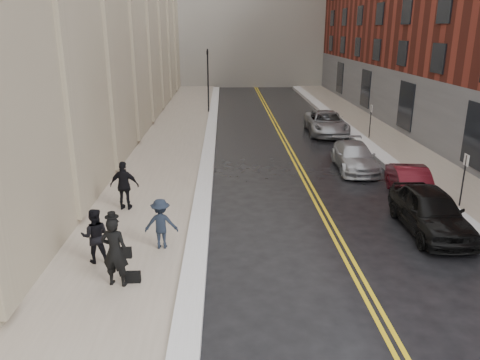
{
  "coord_description": "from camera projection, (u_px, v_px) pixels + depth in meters",
  "views": [
    {
      "loc": [
        -1.27,
        -8.82,
        6.77
      ],
      "look_at": [
        -0.75,
        7.06,
        1.6
      ],
      "focal_mm": 35.0,
      "sensor_mm": 36.0,
      "label": 1
    }
  ],
  "objects": [
    {
      "name": "car_black",
      "position": [
        430.0,
        211.0,
        16.13
      ],
      "size": [
        1.92,
        4.56,
        1.54
      ],
      "primitive_type": "imported",
      "rotation": [
        0.0,
        0.0,
        -0.02
      ],
      "color": "black",
      "rests_on": "ground"
    },
    {
      "name": "sidewalk_right",
      "position": [
        410.0,
        155.0,
        25.99
      ],
      "size": [
        3.0,
        64.0,
        0.15
      ],
      "primitive_type": "cube",
      "color": "gray",
      "rests_on": "ground"
    },
    {
      "name": "parking_sign_far",
      "position": [
        371.0,
        119.0,
        29.36
      ],
      "size": [
        0.06,
        0.35,
        2.23
      ],
      "color": "black",
      "rests_on": "ground"
    },
    {
      "name": "pedestrian_c",
      "position": [
        125.0,
        186.0,
        17.7
      ],
      "size": [
        1.15,
        0.57,
        1.89
      ],
      "primitive_type": "imported",
      "rotation": [
        0.0,
        0.0,
        3.04
      ],
      "color": "black",
      "rests_on": "sidewalk_left"
    },
    {
      "name": "parking_sign_near",
      "position": [
        464.0,
        176.0,
        17.95
      ],
      "size": [
        0.06,
        0.35,
        2.23
      ],
      "color": "black",
      "rests_on": "ground"
    },
    {
      "name": "sidewalk_left",
      "position": [
        166.0,
        157.0,
        25.56
      ],
      "size": [
        4.0,
        64.0,
        0.15
      ],
      "primitive_type": "cube",
      "color": "gray",
      "rests_on": "ground"
    },
    {
      "name": "car_silver_far",
      "position": [
        326.0,
        123.0,
        31.27
      ],
      "size": [
        2.68,
        5.45,
        1.49
      ],
      "primitive_type": "imported",
      "rotation": [
        0.0,
        0.0,
        -0.04
      ],
      "color": "gray",
      "rests_on": "ground"
    },
    {
      "name": "traffic_signal",
      "position": [
        208.0,
        76.0,
        38.0
      ],
      "size": [
        0.18,
        0.15,
        5.2
      ],
      "color": "black",
      "rests_on": "ground"
    },
    {
      "name": "car_maroon",
      "position": [
        411.0,
        183.0,
        19.36
      ],
      "size": [
        1.8,
        4.03,
        1.29
      ],
      "primitive_type": "imported",
      "rotation": [
        0.0,
        0.0,
        -0.12
      ],
      "color": "#490D15",
      "rests_on": "ground"
    },
    {
      "name": "snow_ridge_right",
      "position": [
        377.0,
        154.0,
        25.91
      ],
      "size": [
        0.85,
        60.8,
        0.3
      ],
      "primitive_type": "cube",
      "color": "white",
      "rests_on": "ground"
    },
    {
      "name": "lane_stripe_a",
      "position": [
        291.0,
        157.0,
        25.8
      ],
      "size": [
        0.12,
        64.0,
        0.01
      ],
      "primitive_type": "cube",
      "color": "gold",
      "rests_on": "ground"
    },
    {
      "name": "snow_ridge_left",
      "position": [
        208.0,
        155.0,
        25.62
      ],
      "size": [
        0.7,
        60.8,
        0.26
      ],
      "primitive_type": "cube",
      "color": "white",
      "rests_on": "ground"
    },
    {
      "name": "car_silver_near",
      "position": [
        354.0,
        157.0,
        23.37
      ],
      "size": [
        2.06,
        4.59,
        1.31
      ],
      "primitive_type": "imported",
      "rotation": [
        0.0,
        0.0,
        -0.05
      ],
      "color": "#A4A6AB",
      "rests_on": "ground"
    },
    {
      "name": "ground",
      "position": [
        283.0,
        344.0,
        10.52
      ],
      "size": [
        160.0,
        160.0,
        0.0
      ],
      "primitive_type": "plane",
      "color": "black",
      "rests_on": "ground"
    },
    {
      "name": "pedestrian_b",
      "position": [
        161.0,
        224.0,
        14.59
      ],
      "size": [
        1.05,
        0.6,
        1.62
      ],
      "primitive_type": "imported",
      "rotation": [
        0.0,
        0.0,
        3.14
      ],
      "color": "black",
      "rests_on": "sidewalk_left"
    },
    {
      "name": "pedestrian_a",
      "position": [
        95.0,
        236.0,
        13.69
      ],
      "size": [
        0.88,
        0.73,
        1.66
      ],
      "primitive_type": "imported",
      "rotation": [
        0.0,
        0.0,
        3.27
      ],
      "color": "black",
      "rests_on": "sidewalk_left"
    },
    {
      "name": "lane_stripe_b",
      "position": [
        295.0,
        157.0,
        25.81
      ],
      "size": [
        0.12,
        64.0,
        0.01
      ],
      "primitive_type": "cube",
      "color": "gold",
      "rests_on": "ground"
    },
    {
      "name": "pedestrian_main",
      "position": [
        115.0,
        251.0,
        12.37
      ],
      "size": [
        0.8,
        0.61,
        1.98
      ],
      "primitive_type": "imported",
      "rotation": [
        0.0,
        0.0,
        2.94
      ],
      "color": "black",
      "rests_on": "sidewalk_left"
    }
  ]
}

